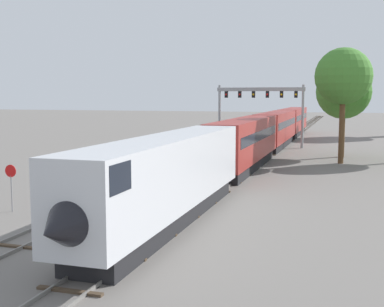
{
  "coord_description": "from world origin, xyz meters",
  "views": [
    {
      "loc": [
        11.31,
        -21.21,
        6.99
      ],
      "look_at": [
        1.0,
        12.0,
        3.0
      ],
      "focal_mm": 47.02,
      "sensor_mm": 36.0,
      "label": 1
    }
  ],
  "objects_px": {
    "trackside_tree_left": "(343,77)",
    "trackside_tree_right": "(344,92)",
    "signal_gantry": "(260,101)",
    "stop_sign": "(11,181)",
    "passenger_train": "(264,134)"
  },
  "relations": [
    {
      "from": "stop_sign",
      "to": "trackside_tree_left",
      "type": "distance_m",
      "value": 35.07
    },
    {
      "from": "signal_gantry",
      "to": "stop_sign",
      "type": "distance_m",
      "value": 44.37
    },
    {
      "from": "signal_gantry",
      "to": "trackside_tree_right",
      "type": "bearing_deg",
      "value": -38.72
    },
    {
      "from": "passenger_train",
      "to": "trackside_tree_left",
      "type": "distance_m",
      "value": 11.67
    },
    {
      "from": "trackside_tree_left",
      "to": "trackside_tree_right",
      "type": "height_order",
      "value": "trackside_tree_left"
    },
    {
      "from": "stop_sign",
      "to": "trackside_tree_left",
      "type": "xyz_separation_m",
      "value": [
        18.72,
        28.8,
        7.08
      ]
    },
    {
      "from": "trackside_tree_left",
      "to": "passenger_train",
      "type": "bearing_deg",
      "value": 152.98
    },
    {
      "from": "trackside_tree_left",
      "to": "stop_sign",
      "type": "bearing_deg",
      "value": -123.03
    },
    {
      "from": "stop_sign",
      "to": "passenger_train",
      "type": "bearing_deg",
      "value": 73.26
    },
    {
      "from": "passenger_train",
      "to": "stop_sign",
      "type": "height_order",
      "value": "passenger_train"
    },
    {
      "from": "stop_sign",
      "to": "trackside_tree_right",
      "type": "xyz_separation_m",
      "value": [
        18.74,
        34.65,
        5.58
      ]
    },
    {
      "from": "passenger_train",
      "to": "trackside_tree_left",
      "type": "xyz_separation_m",
      "value": [
        8.72,
        -4.45,
        6.35
      ]
    },
    {
      "from": "trackside_tree_left",
      "to": "trackside_tree_right",
      "type": "distance_m",
      "value": 6.05
    },
    {
      "from": "trackside_tree_right",
      "to": "passenger_train",
      "type": "bearing_deg",
      "value": -170.85
    },
    {
      "from": "signal_gantry",
      "to": "trackside_tree_left",
      "type": "bearing_deg",
      "value": -53.2
    }
  ]
}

